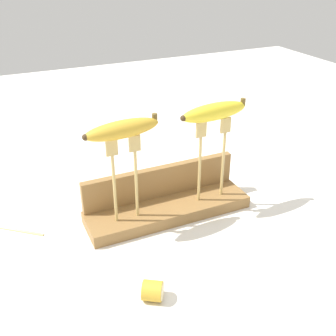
{
  "coord_description": "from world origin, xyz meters",
  "views": [
    {
      "loc": [
        -0.35,
        -0.77,
        0.58
      ],
      "look_at": [
        0.0,
        0.0,
        0.13
      ],
      "focal_mm": 44.27,
      "sensor_mm": 36.0,
      "label": 1
    }
  ],
  "objects_px": {
    "fork_stand_right": "(212,153)",
    "banana_raised_left": "(122,129)",
    "banana_chunk_near": "(153,291)",
    "banana_raised_right": "(214,112)",
    "fork_stand_left": "(125,172)"
  },
  "relations": [
    {
      "from": "banana_chunk_near",
      "to": "banana_raised_left",
      "type": "bearing_deg",
      "value": 82.18
    },
    {
      "from": "banana_raised_right",
      "to": "fork_stand_left",
      "type": "bearing_deg",
      "value": 180.0
    },
    {
      "from": "fork_stand_right",
      "to": "banana_raised_left",
      "type": "relative_size",
      "value": 1.19
    },
    {
      "from": "banana_raised_right",
      "to": "banana_chunk_near",
      "type": "distance_m",
      "value": 0.41
    },
    {
      "from": "banana_raised_left",
      "to": "banana_chunk_near",
      "type": "bearing_deg",
      "value": -97.82
    },
    {
      "from": "banana_raised_right",
      "to": "banana_chunk_near",
      "type": "relative_size",
      "value": 3.38
    },
    {
      "from": "fork_stand_left",
      "to": "fork_stand_right",
      "type": "bearing_deg",
      "value": 0.0
    },
    {
      "from": "fork_stand_left",
      "to": "banana_raised_left",
      "type": "distance_m",
      "value": 0.1
    },
    {
      "from": "fork_stand_right",
      "to": "banana_raised_left",
      "type": "height_order",
      "value": "banana_raised_left"
    },
    {
      "from": "banana_raised_right",
      "to": "banana_chunk_near",
      "type": "bearing_deg",
      "value": -137.6
    },
    {
      "from": "fork_stand_left",
      "to": "banana_raised_left",
      "type": "bearing_deg",
      "value": -173.72
    },
    {
      "from": "fork_stand_right",
      "to": "banana_chunk_near",
      "type": "distance_m",
      "value": 0.36
    },
    {
      "from": "fork_stand_left",
      "to": "banana_raised_right",
      "type": "height_order",
      "value": "banana_raised_right"
    },
    {
      "from": "banana_chunk_near",
      "to": "banana_raised_right",
      "type": "bearing_deg",
      "value": 42.4
    },
    {
      "from": "fork_stand_right",
      "to": "banana_raised_left",
      "type": "xyz_separation_m",
      "value": [
        -0.22,
        -0.0,
        0.1
      ]
    }
  ]
}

